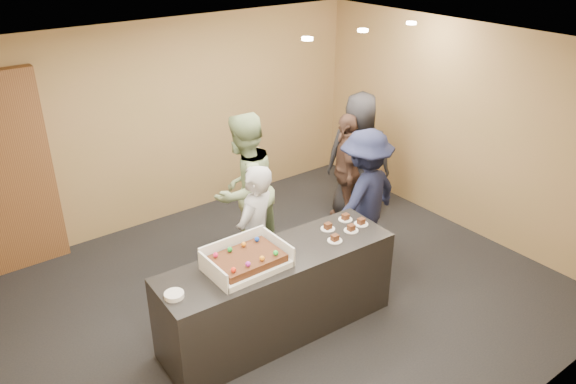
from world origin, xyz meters
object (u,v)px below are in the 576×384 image
at_px(sheet_cake, 247,259).
at_px(plate_stack, 174,295).
at_px(storage_cabinet, 3,176).
at_px(person_server_grey, 255,235).
at_px(person_navy_man, 364,197).
at_px(cake_box, 245,262).
at_px(person_brown_extra, 346,169).
at_px(person_dark_suit, 359,156).
at_px(serving_counter, 278,294).
at_px(person_sage_man, 244,190).

relative_size(sheet_cake, plate_stack, 3.68).
bearing_deg(sheet_cake, storage_cabinet, 116.45).
xyz_separation_m(person_server_grey, person_navy_man, (1.49, -0.10, 0.04)).
bearing_deg(cake_box, plate_stack, -178.01).
distance_m(cake_box, person_brown_extra, 2.79).
bearing_deg(cake_box, storage_cabinet, 116.68).
bearing_deg(sheet_cake, plate_stack, 179.89).
bearing_deg(plate_stack, storage_cabinet, 103.29).
bearing_deg(storage_cabinet, person_navy_man, -34.80).
bearing_deg(person_navy_man, person_dark_suit, -137.99).
bearing_deg(cake_box, sheet_cake, -90.99).
bearing_deg(person_server_grey, serving_counter, 52.09).
distance_m(storage_cabinet, sheet_cake, 3.18).
bearing_deg(cake_box, serving_counter, -4.45).
relative_size(serving_counter, person_brown_extra, 1.55).
xyz_separation_m(cake_box, person_brown_extra, (2.46, 1.30, -0.17)).
xyz_separation_m(person_server_grey, person_sage_man, (0.34, 0.74, 0.14)).
relative_size(plate_stack, person_navy_man, 0.10).
bearing_deg(plate_stack, person_navy_man, 10.08).
bearing_deg(person_dark_suit, sheet_cake, 70.87).
height_order(sheet_cake, person_sage_man, person_sage_man).
distance_m(cake_box, person_sage_man, 1.54).
bearing_deg(person_navy_man, serving_counter, 8.76).
relative_size(storage_cabinet, cake_box, 3.23).
bearing_deg(cake_box, person_dark_suit, 26.08).
distance_m(serving_counter, storage_cabinet, 3.42).
height_order(person_server_grey, person_sage_man, person_sage_man).
relative_size(serving_counter, person_dark_suit, 1.35).
bearing_deg(storage_cabinet, person_sage_man, -33.97).
bearing_deg(cake_box, person_navy_man, 13.04).
distance_m(serving_counter, cake_box, 0.61).
bearing_deg(person_dark_suit, person_sage_man, 45.12).
height_order(cake_box, person_server_grey, person_server_grey).
distance_m(storage_cabinet, person_navy_man, 4.14).
bearing_deg(serving_counter, person_sage_man, 72.67).
relative_size(serving_counter, person_navy_man, 1.44).
bearing_deg(person_sage_man, storage_cabinet, -51.72).
xyz_separation_m(sheet_cake, person_navy_man, (1.97, 0.48, -0.16)).
relative_size(storage_cabinet, sheet_cake, 3.77).
relative_size(cake_box, sheet_cake, 1.17).
distance_m(person_sage_man, person_dark_suit, 1.87).
height_order(serving_counter, person_sage_man, person_sage_man).
xyz_separation_m(storage_cabinet, person_navy_man, (3.39, -2.35, -0.35)).
bearing_deg(serving_counter, person_brown_extra, 34.92).
bearing_deg(plate_stack, sheet_cake, -0.11).
bearing_deg(person_brown_extra, cake_box, -24.78).
relative_size(person_server_grey, person_sage_man, 0.85).
xyz_separation_m(cake_box, person_navy_man, (1.97, 0.46, -0.11)).
bearing_deg(person_dark_suit, storage_cabinet, 24.48).
xyz_separation_m(serving_counter, person_navy_man, (1.62, 0.48, 0.38)).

